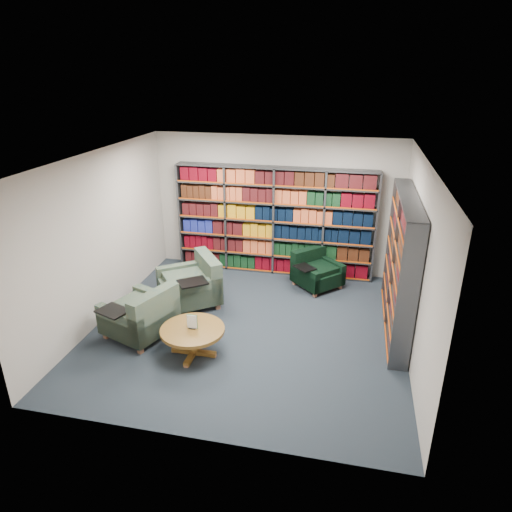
% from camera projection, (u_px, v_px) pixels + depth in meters
% --- Properties ---
extents(room_shell, '(5.02, 5.02, 2.82)m').
position_uv_depth(room_shell, '(248.00, 250.00, 7.02)').
color(room_shell, black).
rests_on(room_shell, ground).
extents(bookshelf_back, '(4.00, 0.28, 2.20)m').
position_uv_depth(bookshelf_back, '(274.00, 222.00, 9.25)').
color(bookshelf_back, '#47494F').
rests_on(bookshelf_back, ground).
extents(bookshelf_right, '(0.28, 2.50, 2.20)m').
position_uv_depth(bookshelf_right, '(400.00, 265.00, 7.21)').
color(bookshelf_right, '#47494F').
rests_on(bookshelf_right, ground).
extents(chair_teal_left, '(1.35, 1.37, 0.88)m').
position_uv_depth(chair_teal_left, '(194.00, 285.00, 8.24)').
color(chair_teal_left, '#022335').
rests_on(chair_teal_left, ground).
extents(chair_green_right, '(1.09, 1.09, 0.70)m').
position_uv_depth(chair_green_right, '(315.00, 272.00, 8.94)').
color(chair_green_right, black).
rests_on(chair_green_right, ground).
extents(chair_teal_front, '(1.20, 1.24, 0.85)m').
position_uv_depth(chair_teal_front, '(143.00, 317.00, 7.21)').
color(chair_teal_front, '#022335').
rests_on(chair_teal_front, ground).
extents(coffee_table, '(0.95, 0.95, 0.67)m').
position_uv_depth(coffee_table, '(193.00, 334.00, 6.73)').
color(coffee_table, brown).
rests_on(coffee_table, ground).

